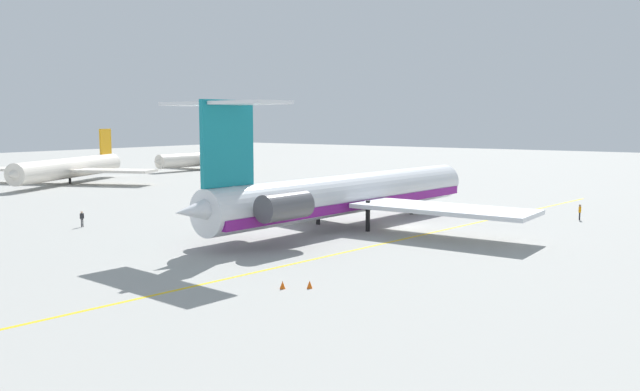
% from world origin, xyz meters
% --- Properties ---
extents(ground, '(385.87, 385.87, 0.00)m').
position_xyz_m(ground, '(0.00, 0.00, 0.00)').
color(ground, '#9E9E99').
extents(main_jetliner, '(45.70, 40.42, 13.30)m').
position_xyz_m(main_jetliner, '(-4.35, 5.54, 3.63)').
color(main_jetliner, silver).
rests_on(main_jetliner, ground).
extents(airliner_mid_left, '(31.23, 31.50, 9.81)m').
position_xyz_m(airliner_mid_left, '(7.07, 72.82, 2.89)').
color(airliner_mid_left, silver).
rests_on(airliner_mid_left, ground).
extents(airliner_mid_right, '(27.88, 27.50, 8.35)m').
position_xyz_m(airliner_mid_right, '(46.12, 78.26, 2.46)').
color(airliner_mid_right, silver).
rests_on(airliner_mid_right, ground).
extents(ground_crew_near_nose, '(0.42, 0.28, 1.75)m').
position_xyz_m(ground_crew_near_nose, '(-20.29, 28.89, 1.11)').
color(ground_crew_near_nose, black).
rests_on(ground_crew_near_nose, ground).
extents(ground_crew_near_tail, '(0.39, 0.31, 1.84)m').
position_xyz_m(ground_crew_near_tail, '(16.20, -13.90, 1.16)').
color(ground_crew_near_tail, black).
rests_on(ground_crew_near_tail, ground).
extents(ground_crew_portside, '(0.36, 0.28, 1.67)m').
position_xyz_m(ground_crew_portside, '(17.64, 25.60, 1.06)').
color(ground_crew_portside, black).
rests_on(ground_crew_portside, ground).
extents(safety_cone_nose, '(0.40, 0.40, 0.55)m').
position_xyz_m(safety_cone_nose, '(-28.16, -5.22, 0.28)').
color(safety_cone_nose, '#EA590F').
rests_on(safety_cone_nose, ground).
extents(safety_cone_wingtip, '(0.40, 0.40, 0.55)m').
position_xyz_m(safety_cone_wingtip, '(-26.98, -6.67, 0.28)').
color(safety_cone_wingtip, '#EA590F').
rests_on(safety_cone_wingtip, ground).
extents(taxiway_centreline, '(82.57, 11.44, 0.01)m').
position_xyz_m(taxiway_centreline, '(-3.07, -3.51, 0.00)').
color(taxiway_centreline, gold).
rests_on(taxiway_centreline, ground).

